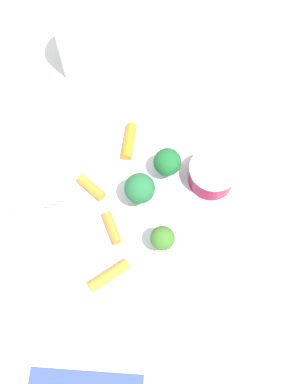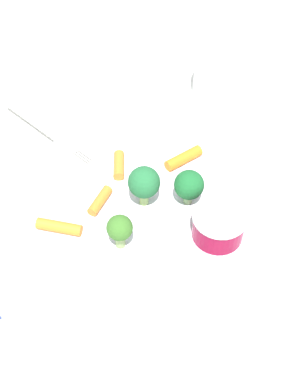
{
  "view_description": "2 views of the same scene",
  "coord_description": "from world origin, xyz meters",
  "px_view_note": "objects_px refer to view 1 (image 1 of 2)",
  "views": [
    {
      "loc": [
        -0.06,
        0.22,
        0.55
      ],
      "look_at": [
        -0.0,
        -0.01,
        0.02
      ],
      "focal_mm": 43.8,
      "sensor_mm": 36.0,
      "label": 1
    },
    {
      "loc": [
        -0.35,
        0.2,
        0.5
      ],
      "look_at": [
        0.01,
        -0.0,
        0.02
      ],
      "focal_mm": 50.41,
      "sensor_mm": 36.0,
      "label": 2
    }
  ],
  "objects_px": {
    "broccoli_floret_0": "(163,239)",
    "carrot_stick_1": "(109,275)",
    "carrot_stick_2": "(112,228)",
    "broccoli_floret_1": "(167,162)",
    "fork": "(0,208)",
    "drinking_glass": "(86,43)",
    "sauce_cup": "(212,174)",
    "carrot_stick_3": "(91,189)",
    "plate": "(140,202)",
    "carrot_stick_0": "(129,141)",
    "broccoli_floret_2": "(141,190)"
  },
  "relations": [
    {
      "from": "broccoli_floret_0",
      "to": "carrot_stick_2",
      "type": "distance_m",
      "value": 0.07
    },
    {
      "from": "carrot_stick_2",
      "to": "carrot_stick_1",
      "type": "bearing_deg",
      "value": 101.94
    },
    {
      "from": "sauce_cup",
      "to": "carrot_stick_3",
      "type": "relative_size",
      "value": 1.48
    },
    {
      "from": "broccoli_floret_2",
      "to": "drinking_glass",
      "type": "bearing_deg",
      "value": -57.32
    },
    {
      "from": "carrot_stick_0",
      "to": "carrot_stick_1",
      "type": "xyz_separation_m",
      "value": [
        -0.02,
        0.18,
        -0.0
      ]
    },
    {
      "from": "broccoli_floret_0",
      "to": "carrot_stick_1",
      "type": "relative_size",
      "value": 0.88
    },
    {
      "from": "fork",
      "to": "sauce_cup",
      "type": "bearing_deg",
      "value": -157.91
    },
    {
      "from": "plate",
      "to": "carrot_stick_1",
      "type": "bearing_deg",
      "value": 83.59
    },
    {
      "from": "carrot_stick_2",
      "to": "broccoli_floret_1",
      "type": "bearing_deg",
      "value": -117.55
    },
    {
      "from": "drinking_glass",
      "to": "broccoli_floret_2",
      "type": "bearing_deg",
      "value": 122.68
    },
    {
      "from": "broccoli_floret_2",
      "to": "carrot_stick_0",
      "type": "bearing_deg",
      "value": -65.44
    },
    {
      "from": "sauce_cup",
      "to": "broccoli_floret_2",
      "type": "height_order",
      "value": "broccoli_floret_2"
    },
    {
      "from": "broccoli_floret_0",
      "to": "fork",
      "type": "distance_m",
      "value": 0.21
    },
    {
      "from": "broccoli_floret_0",
      "to": "broccoli_floret_1",
      "type": "xyz_separation_m",
      "value": [
        0.02,
        -0.1,
        -0.0
      ]
    },
    {
      "from": "broccoli_floret_0",
      "to": "broccoli_floret_1",
      "type": "distance_m",
      "value": 0.1
    },
    {
      "from": "plate",
      "to": "broccoli_floret_0",
      "type": "xyz_separation_m",
      "value": [
        -0.04,
        0.05,
        0.03
      ]
    },
    {
      "from": "broccoli_floret_1",
      "to": "carrot_stick_3",
      "type": "height_order",
      "value": "broccoli_floret_1"
    },
    {
      "from": "drinking_glass",
      "to": "plate",
      "type": "bearing_deg",
      "value": 122.43
    },
    {
      "from": "broccoli_floret_2",
      "to": "plate",
      "type": "bearing_deg",
      "value": -27.97
    },
    {
      "from": "plate",
      "to": "carrot_stick_0",
      "type": "height_order",
      "value": "carrot_stick_0"
    },
    {
      "from": "sauce_cup",
      "to": "broccoli_floret_2",
      "type": "bearing_deg",
      "value": 31.75
    },
    {
      "from": "sauce_cup",
      "to": "drinking_glass",
      "type": "xyz_separation_m",
      "value": [
        0.2,
        -0.15,
        0.02
      ]
    },
    {
      "from": "sauce_cup",
      "to": "carrot_stick_2",
      "type": "bearing_deg",
      "value": 41.9
    },
    {
      "from": "broccoli_floret_0",
      "to": "carrot_stick_3",
      "type": "height_order",
      "value": "broccoli_floret_0"
    },
    {
      "from": "plate",
      "to": "broccoli_floret_1",
      "type": "distance_m",
      "value": 0.06
    },
    {
      "from": "carrot_stick_0",
      "to": "drinking_glass",
      "type": "height_order",
      "value": "drinking_glass"
    },
    {
      "from": "carrot_stick_3",
      "to": "drinking_glass",
      "type": "distance_m",
      "value": 0.21
    },
    {
      "from": "broccoli_floret_1",
      "to": "fork",
      "type": "distance_m",
      "value": 0.21
    },
    {
      "from": "carrot_stick_3",
      "to": "broccoli_floret_2",
      "type": "bearing_deg",
      "value": -178.32
    },
    {
      "from": "broccoli_floret_1",
      "to": "broccoli_floret_2",
      "type": "bearing_deg",
      "value": 64.45
    },
    {
      "from": "carrot_stick_0",
      "to": "carrot_stick_3",
      "type": "distance_m",
      "value": 0.08
    },
    {
      "from": "broccoli_floret_1",
      "to": "fork",
      "type": "xyz_separation_m",
      "value": [
        0.19,
        0.1,
        -0.03
      ]
    },
    {
      "from": "broccoli_floret_2",
      "to": "carrot_stick_3",
      "type": "xyz_separation_m",
      "value": [
        0.06,
        0.0,
        -0.03
      ]
    },
    {
      "from": "carrot_stick_1",
      "to": "carrot_stick_3",
      "type": "bearing_deg",
      "value": -62.83
    },
    {
      "from": "fork",
      "to": "drinking_glass",
      "type": "relative_size",
      "value": 1.72
    },
    {
      "from": "broccoli_floret_0",
      "to": "carrot_stick_1",
      "type": "bearing_deg",
      "value": 44.46
    },
    {
      "from": "broccoli_floret_0",
      "to": "sauce_cup",
      "type": "bearing_deg",
      "value": -112.26
    },
    {
      "from": "carrot_stick_3",
      "to": "carrot_stick_0",
      "type": "bearing_deg",
      "value": -110.72
    },
    {
      "from": "fork",
      "to": "carrot_stick_2",
      "type": "bearing_deg",
      "value": -177.43
    },
    {
      "from": "broccoli_floret_1",
      "to": "drinking_glass",
      "type": "distance_m",
      "value": 0.21
    },
    {
      "from": "carrot_stick_3",
      "to": "broccoli_floret_0",
      "type": "bearing_deg",
      "value": 154.22
    },
    {
      "from": "carrot_stick_2",
      "to": "carrot_stick_3",
      "type": "distance_m",
      "value": 0.06
    },
    {
      "from": "carrot_stick_1",
      "to": "carrot_stick_2",
      "type": "xyz_separation_m",
      "value": [
        0.01,
        -0.06,
        -0.0
      ]
    },
    {
      "from": "broccoli_floret_2",
      "to": "carrot_stick_0",
      "type": "height_order",
      "value": "broccoli_floret_2"
    },
    {
      "from": "sauce_cup",
      "to": "broccoli_floret_1",
      "type": "height_order",
      "value": "broccoli_floret_1"
    },
    {
      "from": "broccoli_floret_1",
      "to": "broccoli_floret_2",
      "type": "height_order",
      "value": "broccoli_floret_2"
    },
    {
      "from": "broccoli_floret_0",
      "to": "broccoli_floret_1",
      "type": "bearing_deg",
      "value": -80.78
    },
    {
      "from": "carrot_stick_0",
      "to": "carrot_stick_2",
      "type": "xyz_separation_m",
      "value": [
        -0.01,
        0.12,
        -0.0
      ]
    },
    {
      "from": "broccoli_floret_1",
      "to": "broccoli_floret_0",
      "type": "bearing_deg",
      "value": 99.22
    },
    {
      "from": "broccoli_floret_1",
      "to": "carrot_stick_1",
      "type": "height_order",
      "value": "broccoli_floret_1"
    }
  ]
}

